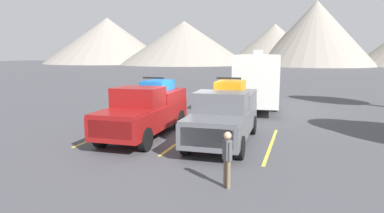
% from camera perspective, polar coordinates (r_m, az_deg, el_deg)
% --- Properties ---
extents(ground_plane, '(240.00, 240.00, 0.00)m').
position_cam_1_polar(ground_plane, '(15.07, -0.63, -4.81)').
color(ground_plane, '#47474C').
extents(pickup_truck_a, '(2.24, 5.88, 2.49)m').
position_cam_1_polar(pickup_truck_a, '(14.93, -7.59, -0.45)').
color(pickup_truck_a, maroon).
rests_on(pickup_truck_a, ground).
extents(pickup_truck_b, '(2.30, 5.69, 2.55)m').
position_cam_1_polar(pickup_truck_b, '(13.89, 5.41, -1.16)').
color(pickup_truck_b, '#595B60').
rests_on(pickup_truck_b, ground).
extents(lot_stripe_a, '(0.12, 5.50, 0.01)m').
position_cam_1_polar(lot_stripe_a, '(16.14, -13.31, -4.12)').
color(lot_stripe_a, gold).
rests_on(lot_stripe_a, ground).
extents(lot_stripe_b, '(0.12, 5.50, 0.01)m').
position_cam_1_polar(lot_stripe_b, '(14.64, -1.21, -5.20)').
color(lot_stripe_b, gold).
rests_on(lot_stripe_b, ground).
extents(lot_stripe_c, '(0.12, 5.50, 0.01)m').
position_cam_1_polar(lot_stripe_c, '(13.93, 12.90, -6.17)').
color(lot_stripe_c, gold).
rests_on(lot_stripe_c, ground).
extents(camper_trailer_a, '(3.29, 9.02, 3.74)m').
position_cam_1_polar(camper_trailer_a, '(22.57, 10.73, 4.67)').
color(camper_trailer_a, silver).
rests_on(camper_trailer_a, ground).
extents(person_a, '(0.28, 0.29, 1.53)m').
position_cam_1_polar(person_a, '(9.22, 5.83, -8.09)').
color(person_a, '#726047').
rests_on(person_a, ground).
extents(mountain_ridge, '(160.62, 47.56, 17.73)m').
position_cam_1_polar(mountain_ridge, '(105.28, 14.75, 10.74)').
color(mountain_ridge, gray).
rests_on(mountain_ridge, ground).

